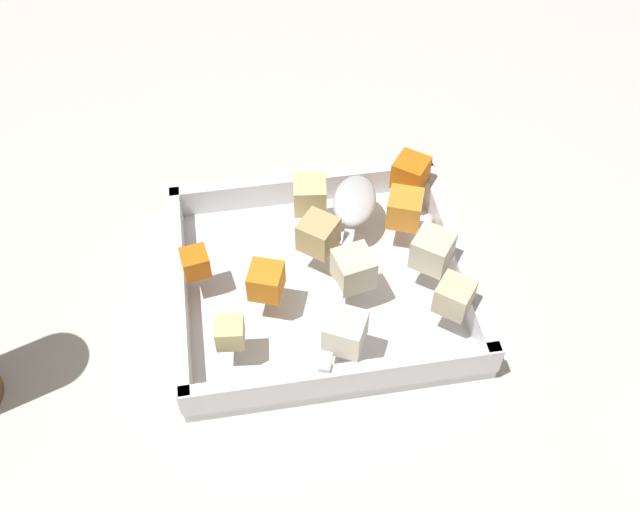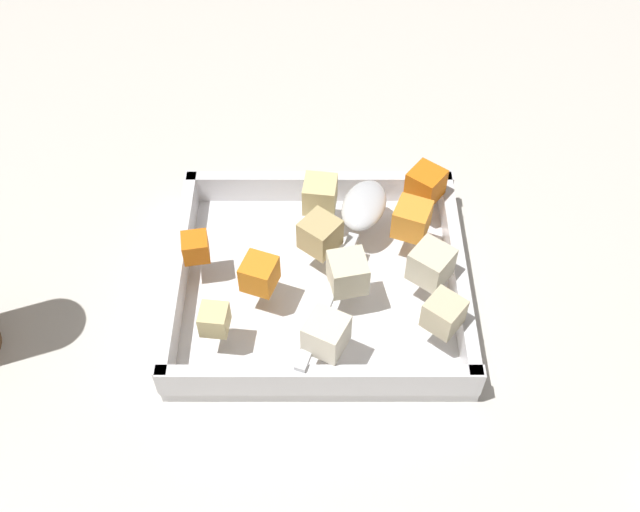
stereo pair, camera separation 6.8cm
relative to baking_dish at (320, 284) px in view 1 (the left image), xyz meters
name	(u,v)px [view 1 (the left image)]	position (x,y,z in m)	size (l,w,h in m)	color
ground_plane	(322,291)	(0.00, 0.00, -0.01)	(4.00, 4.00, 0.00)	beige
baking_dish	(320,284)	(0.00, 0.00, 0.00)	(0.28, 0.25, 0.05)	silver
carrot_chunk_rim_edge	(266,281)	(-0.05, -0.02, 0.05)	(0.03, 0.03, 0.03)	orange
carrot_chunk_under_handle	(195,263)	(-0.12, 0.01, 0.05)	(0.02, 0.02, 0.02)	orange
carrot_chunk_corner_nw	(411,173)	(0.11, 0.09, 0.05)	(0.03, 0.03, 0.03)	orange
carrot_chunk_heap_top	(405,209)	(0.09, 0.04, 0.05)	(0.03, 0.03, 0.03)	orange
potato_chunk_front_center	(354,269)	(0.03, -0.03, 0.05)	(0.03, 0.03, 0.03)	beige
potato_chunk_near_left	(230,332)	(-0.09, -0.07, 0.05)	(0.02, 0.02, 0.02)	#E0CC89
potato_chunk_corner_ne	(454,296)	(0.11, -0.07, 0.05)	(0.03, 0.03, 0.03)	beige
potato_chunk_center	(317,234)	(0.00, 0.02, 0.05)	(0.03, 0.03, 0.03)	tan
potato_chunk_corner_sw	(305,195)	(0.00, 0.07, 0.05)	(0.03, 0.03, 0.03)	#E0CC89
parsnip_chunk_mid_right	(432,250)	(0.10, -0.02, 0.05)	(0.03, 0.03, 0.03)	beige
parsnip_chunk_heap_side	(345,332)	(0.01, -0.09, 0.05)	(0.03, 0.03, 0.03)	silver
serving_spoon	(353,211)	(0.04, 0.05, 0.04)	(0.10, 0.22, 0.02)	silver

